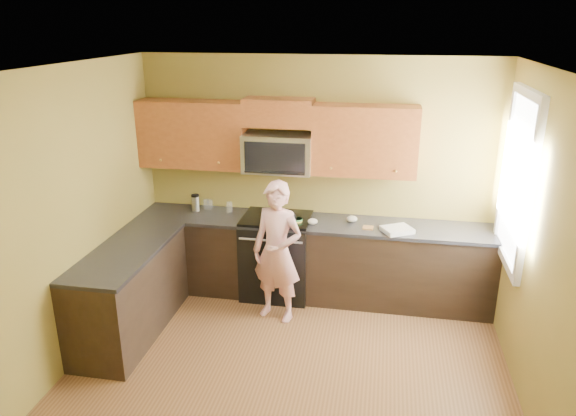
% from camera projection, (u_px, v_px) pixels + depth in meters
% --- Properties ---
extents(floor, '(4.00, 4.00, 0.00)m').
position_uv_depth(floor, '(284.00, 386.00, 4.71)').
color(floor, brown).
rests_on(floor, ground).
extents(ceiling, '(4.00, 4.00, 0.00)m').
position_uv_depth(ceiling, '(283.00, 71.00, 3.81)').
color(ceiling, white).
rests_on(ceiling, ground).
extents(wall_back, '(4.00, 0.00, 4.00)m').
position_uv_depth(wall_back, '(316.00, 177.00, 6.12)').
color(wall_back, olive).
rests_on(wall_back, ground).
extents(wall_left, '(0.00, 4.00, 4.00)m').
position_uv_depth(wall_left, '(55.00, 229.00, 4.60)').
color(wall_left, olive).
rests_on(wall_left, ground).
extents(wall_right, '(0.00, 4.00, 4.00)m').
position_uv_depth(wall_right, '(551.00, 265.00, 3.92)').
color(wall_right, olive).
rests_on(wall_right, ground).
extents(cabinet_back_run, '(4.00, 0.60, 0.88)m').
position_uv_depth(cabinet_back_run, '(311.00, 260.00, 6.14)').
color(cabinet_back_run, black).
rests_on(cabinet_back_run, floor).
extents(cabinet_left_run, '(0.60, 1.60, 0.88)m').
position_uv_depth(cabinet_left_run, '(130.00, 292.00, 5.41)').
color(cabinet_left_run, black).
rests_on(cabinet_left_run, floor).
extents(countertop_back, '(4.00, 0.62, 0.04)m').
position_uv_depth(countertop_back, '(312.00, 223.00, 5.98)').
color(countertop_back, black).
rests_on(countertop_back, cabinet_back_run).
extents(countertop_left, '(0.62, 1.60, 0.04)m').
position_uv_depth(countertop_left, '(126.00, 251.00, 5.26)').
color(countertop_left, black).
rests_on(countertop_left, cabinet_left_run).
extents(stove, '(0.76, 0.65, 0.95)m').
position_uv_depth(stove, '(277.00, 255.00, 6.18)').
color(stove, black).
rests_on(stove, floor).
extents(microwave, '(0.76, 0.40, 0.42)m').
position_uv_depth(microwave, '(278.00, 171.00, 5.97)').
color(microwave, silver).
rests_on(microwave, wall_back).
extents(upper_cab_left, '(1.22, 0.33, 0.75)m').
position_uv_depth(upper_cab_left, '(195.00, 166.00, 6.17)').
color(upper_cab_left, brown).
rests_on(upper_cab_left, wall_back).
extents(upper_cab_right, '(1.12, 0.33, 0.75)m').
position_uv_depth(upper_cab_right, '(363.00, 174.00, 5.84)').
color(upper_cab_right, brown).
rests_on(upper_cab_right, wall_back).
extents(upper_cab_over_mw, '(0.76, 0.33, 0.30)m').
position_uv_depth(upper_cab_over_mw, '(279.00, 112.00, 5.78)').
color(upper_cab_over_mw, brown).
rests_on(upper_cab_over_mw, wall_back).
extents(window, '(0.06, 1.06, 1.66)m').
position_uv_depth(window, '(518.00, 180.00, 4.94)').
color(window, white).
rests_on(window, wall_right).
extents(woman, '(0.64, 0.51, 1.52)m').
position_uv_depth(woman, '(277.00, 252.00, 5.57)').
color(woman, pink).
rests_on(woman, floor).
extents(frying_pan, '(0.34, 0.52, 0.06)m').
position_uv_depth(frying_pan, '(284.00, 221.00, 5.89)').
color(frying_pan, black).
rests_on(frying_pan, stove).
extents(butter_tub, '(0.13, 0.13, 0.08)m').
position_uv_depth(butter_tub, '(297.00, 224.00, 5.89)').
color(butter_tub, '#FFE943').
rests_on(butter_tub, countertop_back).
extents(toast_slice, '(0.12, 0.12, 0.01)m').
position_uv_depth(toast_slice, '(368.00, 228.00, 5.77)').
color(toast_slice, '#B27F47').
rests_on(toast_slice, countertop_back).
extents(napkin_a, '(0.13, 0.14, 0.06)m').
position_uv_depth(napkin_a, '(313.00, 221.00, 5.88)').
color(napkin_a, silver).
rests_on(napkin_a, countertop_back).
extents(napkin_b, '(0.12, 0.13, 0.07)m').
position_uv_depth(napkin_b, '(352.00, 219.00, 5.95)').
color(napkin_b, silver).
rests_on(napkin_b, countertop_back).
extents(dish_towel, '(0.38, 0.36, 0.05)m').
position_uv_depth(dish_towel, '(397.00, 230.00, 5.66)').
color(dish_towel, white).
rests_on(dish_towel, countertop_back).
extents(travel_mug, '(0.11, 0.11, 0.20)m').
position_uv_depth(travel_mug, '(196.00, 211.00, 6.30)').
color(travel_mug, silver).
rests_on(travel_mug, countertop_back).
extents(glass_a, '(0.07, 0.07, 0.12)m').
position_uv_depth(glass_a, '(210.00, 205.00, 6.32)').
color(glass_a, silver).
rests_on(glass_a, countertop_back).
extents(glass_b, '(0.09, 0.09, 0.12)m').
position_uv_depth(glass_b, '(229.00, 207.00, 6.24)').
color(glass_b, silver).
rests_on(glass_b, countertop_back).
extents(glass_c, '(0.08, 0.08, 0.12)m').
position_uv_depth(glass_c, '(206.00, 204.00, 6.34)').
color(glass_c, silver).
rests_on(glass_c, countertop_back).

